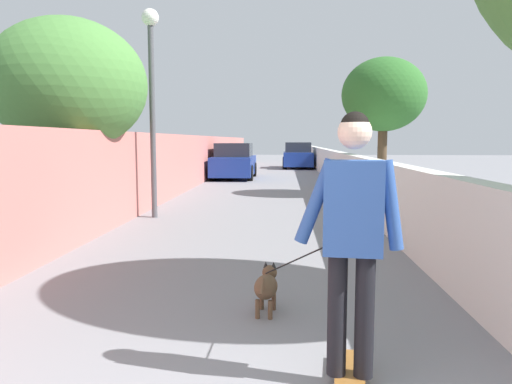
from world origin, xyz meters
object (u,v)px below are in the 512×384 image
object	(u,v)px
tree_left_far	(69,85)
dog	(267,285)
person_skateboarder	(353,224)
lamp_post	(152,77)
car_near	(234,162)
car_far	(298,156)
skateboard	(349,377)
tree_right_near	(384,95)

from	to	relation	value
tree_left_far	dog	size ratio (longest dim) A/B	2.34
tree_left_far	person_skateboarder	size ratio (longest dim) A/B	2.22
lamp_post	car_near	xyz separation A→B (m)	(10.73, -0.60, -2.28)
car_near	car_far	size ratio (longest dim) A/B	1.00
car_near	skateboard	bearing A→B (deg)	-171.48
skateboard	tree_left_far	bearing A→B (deg)	37.97
person_skateboarder	car_near	world-z (taller)	person_skateboarder
tree_right_near	car_far	bearing A→B (deg)	8.18
lamp_post	car_near	size ratio (longest dim) A/B	1.13
tree_left_far	skateboard	world-z (taller)	tree_left_far
tree_right_near	car_far	distance (m)	14.83
dog	car_near	xyz separation A→B (m)	(16.37, 2.05, 0.44)
skateboard	car_near	distance (m)	17.94
tree_right_near	person_skateboarder	distance (m)	11.64
dog	car_far	size ratio (longest dim) A/B	0.43
skateboard	car_near	world-z (taller)	car_near
dog	car_near	distance (m)	16.51
tree_left_far	dog	distance (m)	6.31
tree_left_far	skateboard	size ratio (longest dim) A/B	4.78
tree_left_far	car_far	distance (m)	20.68
person_skateboarder	car_near	xyz separation A→B (m)	(17.74, 2.66, -0.40)
skateboard	car_far	distance (m)	25.76
tree_right_near	tree_left_far	distance (m)	8.83
tree_left_far	lamp_post	size ratio (longest dim) A/B	0.89
skateboard	dog	world-z (taller)	dog
person_skateboarder	car_near	size ratio (longest dim) A/B	0.46
car_far	tree_right_near	bearing A→B (deg)	-171.82
skateboard	car_near	bearing A→B (deg)	8.52
skateboard	car_far	size ratio (longest dim) A/B	0.21
car_near	car_far	xyz separation A→B (m)	(8.01, -2.99, -0.00)
tree_right_near	person_skateboarder	world-z (taller)	tree_right_near
tree_left_far	person_skateboarder	world-z (taller)	tree_left_far
car_far	lamp_post	bearing A→B (deg)	169.16
lamp_post	person_skateboarder	bearing A→B (deg)	-155.06
tree_left_far	lamp_post	world-z (taller)	lamp_post
lamp_post	person_skateboarder	xyz separation A→B (m)	(-7.01, -3.26, -1.88)
person_skateboarder	dog	distance (m)	1.71
car_far	person_skateboarder	bearing A→B (deg)	179.26
tree_left_far	skateboard	xyz separation A→B (m)	(-5.74, -4.48, -2.61)
tree_right_near	skateboard	distance (m)	11.85
car_near	car_far	bearing A→B (deg)	-20.46
dog	skateboard	bearing A→B (deg)	-155.81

